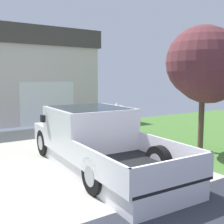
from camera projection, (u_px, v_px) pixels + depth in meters
pickup_truck at (93, 139)px, 7.70m from camera, size 2.25×5.56×1.59m
person_with_hat at (117, 126)px, 8.93m from camera, size 0.48×0.40×1.62m
handbag at (120, 150)px, 8.87m from camera, size 0.31×0.21×0.40m
house_with_garage at (8, 76)px, 15.78m from camera, size 8.80×5.92×4.97m
front_yard_tree at (206, 64)px, 8.56m from camera, size 2.59×2.28×3.98m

